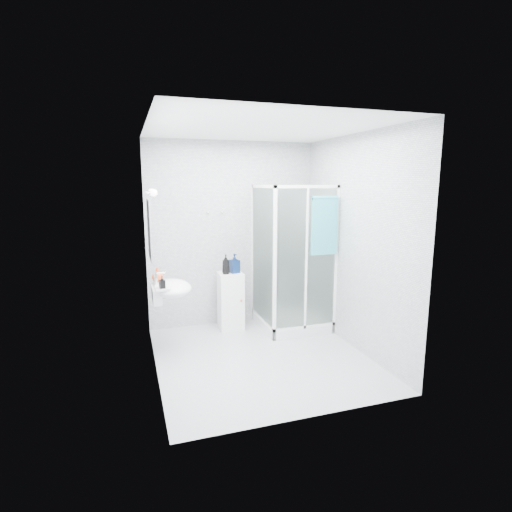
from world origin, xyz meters
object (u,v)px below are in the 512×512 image
object	(u,v)px
hand_towel	(324,224)
shampoo_bottle_a	(226,264)
shower_enclosure	(289,298)
wall_basin	(170,289)
storage_cabinet	(231,301)
soap_dispenser_orange	(157,275)
soap_dispenser_black	(162,282)
shampoo_bottle_b	(235,263)

from	to	relation	value
hand_towel	shampoo_bottle_a	world-z (taller)	hand_towel
shower_enclosure	wall_basin	size ratio (longest dim) A/B	3.57
storage_cabinet	soap_dispenser_orange	size ratio (longest dim) A/B	4.67
wall_basin	soap_dispenser_orange	size ratio (longest dim) A/B	3.27
storage_cabinet	soap_dispenser_orange	xyz separation A→B (m)	(-1.01, -0.45, 0.55)
wall_basin	soap_dispenser_orange	xyz separation A→B (m)	(-0.12, 0.14, 0.15)
wall_basin	soap_dispenser_black	distance (m)	0.25
soap_dispenser_orange	hand_towel	bearing A→B (deg)	-6.18
storage_cabinet	shampoo_bottle_a	size ratio (longest dim) A/B	2.95
storage_cabinet	shampoo_bottle_b	world-z (taller)	shampoo_bottle_b
shower_enclosure	hand_towel	size ratio (longest dim) A/B	2.67
shampoo_bottle_b	soap_dispenser_orange	world-z (taller)	shampoo_bottle_b
storage_cabinet	hand_towel	size ratio (longest dim) A/B	1.07
wall_basin	hand_towel	size ratio (longest dim) A/B	0.75
shower_enclosure	shampoo_bottle_a	bearing A→B (deg)	164.51
soap_dispenser_orange	soap_dispenser_black	distance (m)	0.33
shampoo_bottle_a	shampoo_bottle_b	world-z (taller)	shampoo_bottle_a
shower_enclosure	storage_cabinet	world-z (taller)	shower_enclosure
shower_enclosure	storage_cabinet	bearing A→B (deg)	160.02
shampoo_bottle_a	soap_dispenser_orange	bearing A→B (deg)	-156.50
shower_enclosure	soap_dispenser_black	xyz separation A→B (m)	(-1.75, -0.50, 0.48)
soap_dispenser_orange	shower_enclosure	bearing A→B (deg)	5.64
shampoo_bottle_b	storage_cabinet	bearing A→B (deg)	170.29
wall_basin	storage_cabinet	world-z (taller)	wall_basin
hand_towel	shampoo_bottle_b	bearing A→B (deg)	146.50
soap_dispenser_black	storage_cabinet	bearing A→B (deg)	38.36
shower_enclosure	shampoo_bottle_a	size ratio (longest dim) A/B	7.40
shower_enclosure	shampoo_bottle_a	xyz separation A→B (m)	(-0.84, 0.23, 0.49)
storage_cabinet	soap_dispenser_black	bearing A→B (deg)	-139.49
shampoo_bottle_a	soap_dispenser_orange	size ratio (longest dim) A/B	1.58
shower_enclosure	wall_basin	distance (m)	1.72
shampoo_bottle_a	shower_enclosure	bearing A→B (deg)	-15.49
wall_basin	shampoo_bottle_a	size ratio (longest dim) A/B	2.07
storage_cabinet	shampoo_bottle_a	bearing A→B (deg)	-146.46
shower_enclosure	soap_dispenser_orange	xyz separation A→B (m)	(-1.78, -0.18, 0.50)
shampoo_bottle_a	shampoo_bottle_b	distance (m)	0.14
shampoo_bottle_a	soap_dispenser_orange	distance (m)	1.02
shampoo_bottle_a	soap_dispenser_black	distance (m)	1.17
shampoo_bottle_b	soap_dispenser_black	world-z (taller)	shampoo_bottle_b
soap_dispenser_black	shower_enclosure	bearing A→B (deg)	16.03
storage_cabinet	shampoo_bottle_a	distance (m)	0.54
storage_cabinet	soap_dispenser_black	distance (m)	1.37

